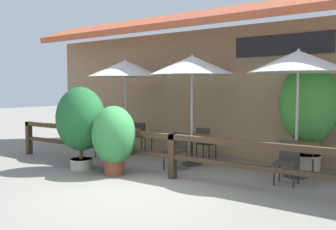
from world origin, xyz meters
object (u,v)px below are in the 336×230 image
Objects in this scene: chair_near_streetside at (107,140)px; potted_plant_small_flowering at (308,107)px; chair_middle_wallside at (205,142)px; dining_table_far at (296,150)px; dining_table_near at (126,134)px; potted_plant_tall_tropical at (114,137)px; patio_umbrella_near at (125,69)px; potted_plant_entrance_palm at (81,121)px; chair_middle_streetside at (177,149)px; patio_umbrella_middle at (192,66)px; patio_umbrella_far at (298,62)px; chair_far_streetside at (288,160)px; chair_far_wallside at (307,150)px; chair_near_wallside at (142,135)px; dining_table_middle at (192,141)px.

potted_plant_small_flowering reaches higher than chair_near_streetside.
dining_table_far is (2.56, -0.50, 0.10)m from chair_middle_wallside.
potted_plant_tall_tropical is (1.58, -2.12, 0.26)m from dining_table_near.
patio_umbrella_near is 1.89m from dining_table_near.
dining_table_far is 4.90m from potted_plant_entrance_palm.
potted_plant_entrance_palm reaches higher than chair_middle_streetside.
patio_umbrella_middle is 1.80× the size of potted_plant_tall_tropical.
chair_far_streetside is (0.05, -0.71, -1.98)m from patio_umbrella_far.
patio_umbrella_near is at bearing -170.26° from potted_plant_small_flowering.
patio_umbrella_far is 2.11m from chair_far_wallside.
patio_umbrella_near and patio_umbrella_far have the same top height.
chair_far_streetside is (2.61, -1.21, 0.00)m from chair_middle_wallside.
chair_far_wallside reaches higher than dining_table_near.
dining_table_far is at bearing 4.36° from patio_umbrella_middle.
chair_far_wallside is at bearing 36.88° from chair_middle_streetside.
patio_umbrella_near is at bearing 169.24° from chair_far_streetside.
chair_near_streetside is at bearing 80.78° from chair_near_wallside.
potted_plant_small_flowering is at bearing 34.82° from potted_plant_entrance_palm.
chair_far_wallside is 0.57× the size of potted_plant_tall_tropical.
dining_table_far is at bearing 4.36° from dining_table_middle.
dining_table_near is at bearing 87.02° from chair_near_streetside.
patio_umbrella_middle and patio_umbrella_far have the same top height.
chair_middle_streetside is at bearing 89.96° from chair_middle_wallside.
dining_table_far is 0.61× the size of potted_plant_tall_tropical.
chair_near_streetside is at bearing 22.40° from chair_far_wallside.
chair_middle_wallside and chair_far_wallside have the same top height.
chair_near_streetside is 1.72m from potted_plant_entrance_palm.
chair_middle_wallside is 0.57× the size of potted_plant_tall_tropical.
chair_middle_wallside is (2.35, 0.54, -1.98)m from patio_umbrella_near.
dining_table_far is 3.97m from potted_plant_tall_tropical.
chair_near_streetside and chair_middle_streetside have the same top height.
patio_umbrella_middle is 1.89m from dining_table_middle.
chair_middle_streetside and chair_middle_wallside have the same top height.
patio_umbrella_middle is 3.30m from chair_far_streetside.
patio_umbrella_far is (4.90, 0.05, 1.89)m from dining_table_near.
chair_middle_wallside reaches higher than dining_table_far.
patio_umbrella_middle is 1.00× the size of patio_umbrella_far.
chair_near_streetside is at bearing 113.21° from potted_plant_entrance_palm.
dining_table_middle is 1.08× the size of chair_far_streetside.
chair_near_wallside is at bearing 6.27° from chair_far_wallside.
dining_table_middle is 0.34× the size of patio_umbrella_far.
chair_middle_wallside is (2.40, 1.27, 0.00)m from chair_near_streetside.
chair_near_streetside is 2.71m from chair_middle_wallside.
patio_umbrella_near is 5.38m from chair_far_streetside.
chair_far_wallside is at bearing 19.47° from dining_table_middle.
chair_near_streetside is (-0.05, -0.72, -1.98)m from patio_umbrella_near.
patio_umbrella_middle is 3.15× the size of chair_middle_wallside.
chair_near_streetside is at bearing -94.24° from dining_table_near.
chair_middle_wallside is at bearing 168.98° from patio_umbrella_far.
potted_plant_small_flowering is at bearing -175.13° from chair_middle_wallside.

